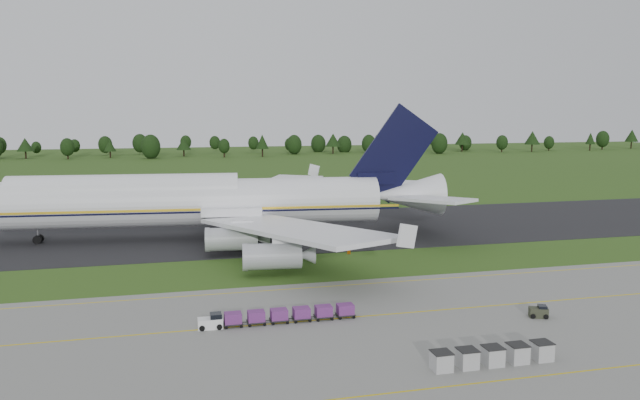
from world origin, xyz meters
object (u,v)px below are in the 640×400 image
object	(u,v)px
uld_row	(493,356)
edge_markers	(309,254)
utility_cart	(538,313)
aircraft	(201,201)
baggage_train	(276,316)

from	to	relation	value
uld_row	edge_markers	world-z (taller)	uld_row
utility_cart	uld_row	distance (m)	15.09
aircraft	baggage_train	size ratio (longest dim) A/B	5.04
utility_cart	edge_markers	world-z (taller)	utility_cart
uld_row	baggage_train	bearing A→B (deg)	137.22
uld_row	edge_markers	size ratio (longest dim) A/B	0.86
baggage_train	utility_cart	size ratio (longest dim) A/B	7.55
aircraft	utility_cart	size ratio (longest dim) A/B	38.08
utility_cart	baggage_train	bearing A→B (deg)	169.84
aircraft	baggage_train	distance (m)	46.32
aircraft	uld_row	bearing A→B (deg)	-70.66
edge_markers	uld_row	bearing A→B (deg)	-81.74
baggage_train	utility_cart	distance (m)	27.90
aircraft	baggage_train	world-z (taller)	aircraft
baggage_train	utility_cart	bearing A→B (deg)	-10.16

